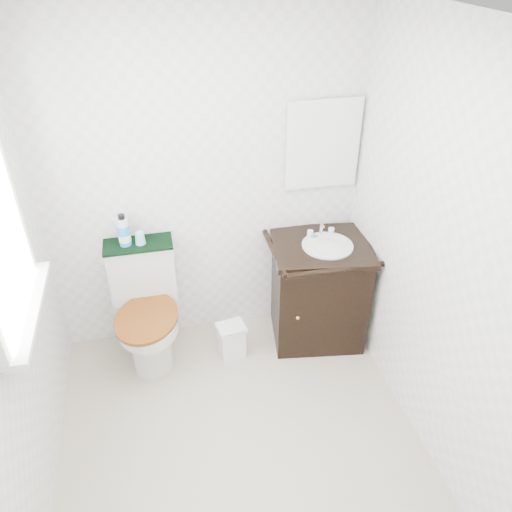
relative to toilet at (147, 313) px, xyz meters
name	(u,v)px	position (x,y,z in m)	size (l,w,h in m)	color
floor	(242,447)	(0.49, -0.96, -0.38)	(2.40, 2.40, 0.00)	#BDAE98
ceiling	(232,22)	(0.49, -0.96, 2.02)	(2.40, 2.40, 0.00)	white
wall_back	(205,188)	(0.49, 0.24, 0.82)	(2.40, 2.40, 0.00)	white
wall_right	(444,265)	(1.59, -0.96, 0.82)	(2.40, 2.40, 0.00)	white
mirror	(323,144)	(1.31, 0.21, 1.07)	(0.50, 0.02, 0.60)	silver
toilet	(147,313)	(0.00, 0.00, 0.00)	(0.52, 0.69, 0.87)	silver
vanity	(318,289)	(1.26, -0.06, 0.05)	(0.77, 0.68, 0.92)	black
trash_bin	(232,340)	(0.57, -0.16, -0.23)	(0.22, 0.19, 0.29)	white
towel	(138,244)	(0.00, 0.13, 0.50)	(0.46, 0.22, 0.02)	black
mouthwash_bottle	(124,231)	(-0.08, 0.12, 0.62)	(0.08, 0.08, 0.23)	#1B89ED
cup	(140,238)	(0.02, 0.12, 0.55)	(0.07, 0.07, 0.09)	#8FD1EB
soap_bar	(314,236)	(1.23, 0.04, 0.45)	(0.07, 0.05, 0.02)	#197971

